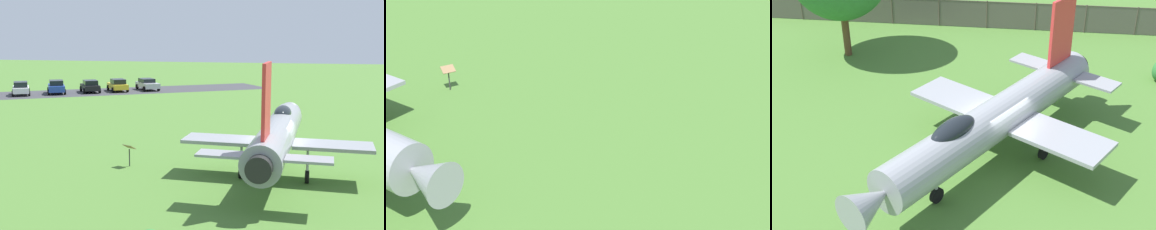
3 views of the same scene
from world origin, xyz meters
TOP-DOWN VIEW (x-y plane):
  - info_plaque at (0.23, -7.46)m, footprint 0.61×0.71m

SIDE VIEW (x-z plane):
  - info_plaque at x=0.23m, z-range 0.28..1.43m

